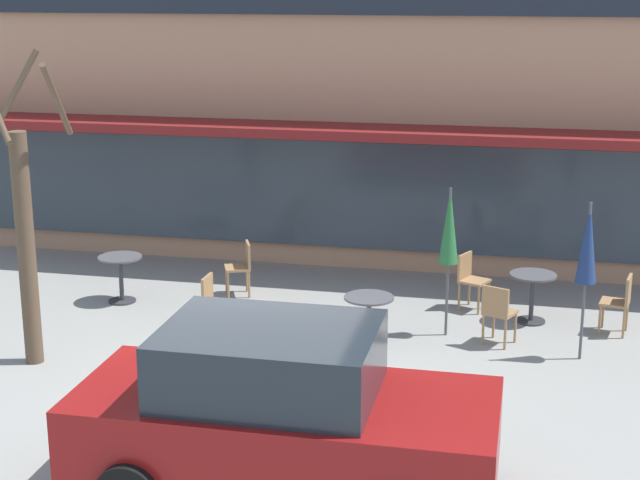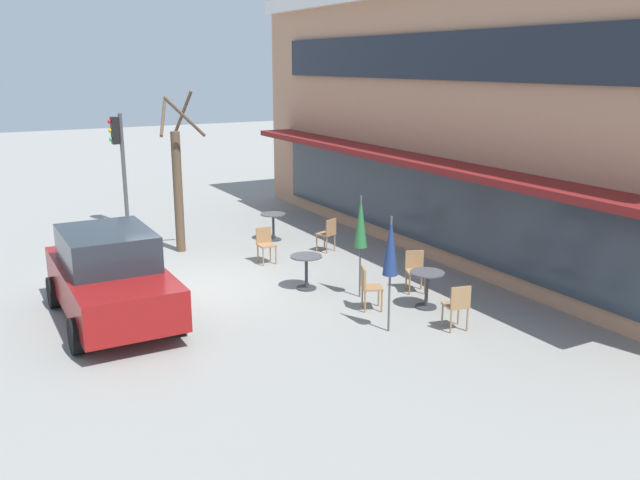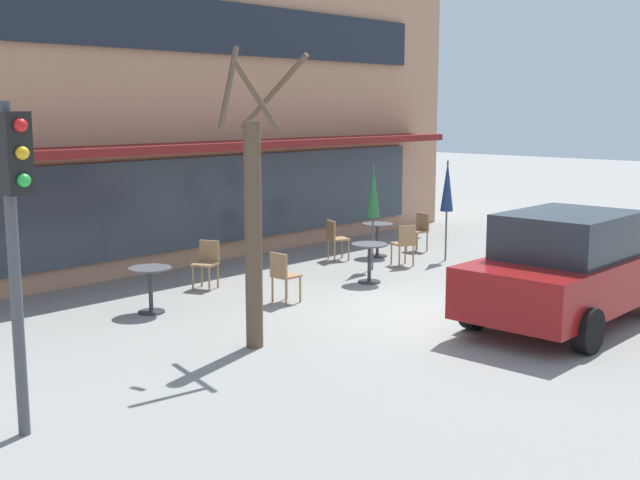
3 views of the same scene
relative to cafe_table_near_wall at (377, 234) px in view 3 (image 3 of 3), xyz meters
The scene contains 15 objects.
ground_plane 5.01m from the cafe_table_near_wall, 131.39° to the right, with size 80.00×80.00×0.00m, color gray.
building_facade 7.64m from the cafe_table_near_wall, 117.89° to the left, with size 17.64×9.10×6.95m.
cafe_table_near_wall is the anchor object (origin of this frame).
cafe_table_streetside 6.47m from the cafe_table_near_wall, behind, with size 0.70×0.70×0.76m.
cafe_table_by_tree 2.74m from the cafe_table_near_wall, 144.50° to the right, with size 0.70×0.70×0.76m.
patio_umbrella_green_folded 1.90m from the cafe_table_near_wall, 64.13° to the right, with size 0.28×0.28×2.20m.
patio_umbrella_cream_folded 1.85m from the cafe_table_near_wall, 145.23° to the right, with size 0.28×0.28×2.20m.
cafe_chair_0 4.67m from the cafe_table_near_wall, behind, with size 0.52×0.52×0.89m.
cafe_chair_1 1.28m from the cafe_table_near_wall, 11.45° to the right, with size 0.47×0.47×0.89m.
cafe_chair_2 1.05m from the cafe_table_near_wall, 156.30° to the left, with size 0.53×0.53×0.89m.
cafe_chair_3 4.77m from the cafe_table_near_wall, 161.11° to the right, with size 0.41×0.41×0.89m.
cafe_chair_4 1.20m from the cafe_table_near_wall, 112.95° to the right, with size 0.52×0.52×0.89m.
parked_sedan 6.25m from the cafe_table_near_wall, 112.87° to the right, with size 4.20×2.02×1.76m.
street_tree 7.36m from the cafe_table_near_wall, 155.01° to the right, with size 1.18×1.13×4.17m.
traffic_light_pole 11.07m from the cafe_table_near_wall, 160.26° to the right, with size 0.26×0.44×3.40m.
Camera 3 is at (-10.67, -7.42, 3.34)m, focal length 45.00 mm.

